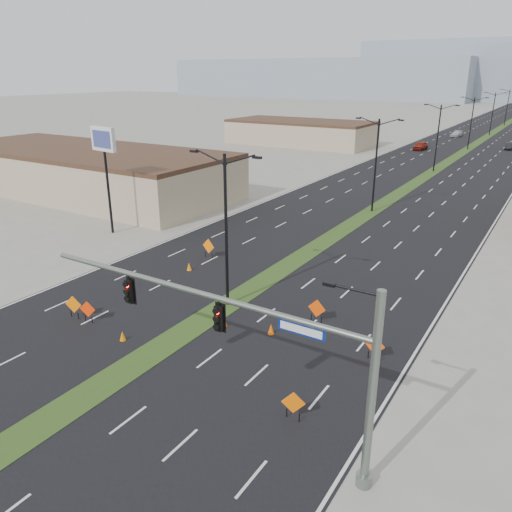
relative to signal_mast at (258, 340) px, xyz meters
The scene contains 28 objects.
ground 10.01m from the signal_mast, 166.85° to the right, with size 600.00×600.00×0.00m, color gray.
road_surface 98.49m from the signal_mast, 94.99° to the left, with size 25.00×400.00×0.02m, color black.
median_strip 98.49m from the signal_mast, 94.99° to the left, with size 2.00×400.00×0.04m, color #2D4418.
building_sw_near 51.83m from the signal_mast, 147.26° to the left, with size 40.00×16.00×5.00m, color tan.
building_sw_far 92.41m from the signal_mast, 116.04° to the left, with size 30.00×14.00×4.50m, color tan.
mesa_west 306.35m from the signal_mast, 114.82° to the left, with size 180.00×50.00×22.00m, color #8B98AC.
mesa_backdrop 320.53m from the signal_mast, 96.91° to the left, with size 140.00×50.00×32.00m, color #8B98AC.
signal_mast is the anchor object (origin of this frame).
streetlight_0 13.18m from the signal_mast, 130.54° to the left, with size 5.15×0.24×10.02m.
streetlight_1 38.96m from the signal_mast, 102.69° to the left, with size 5.15×0.24×10.02m.
streetlight_2 66.56m from the signal_mast, 97.39° to the left, with size 5.15×0.24×10.02m.
streetlight_3 94.39m from the signal_mast, 95.20° to the left, with size 5.15×0.24×10.02m.
streetlight_4 122.30m from the signal_mast, 94.01° to the left, with size 5.15×0.24×10.02m.
streetlight_5 150.25m from the signal_mast, 93.26° to the left, with size 5.15×0.24×10.02m.
car_left 89.95m from the signal_mast, 100.54° to the left, with size 1.89×4.69×1.60m, color maroon.
car_mid 98.23m from the signal_mast, 90.90° to the left, with size 1.36×3.90×1.29m, color black.
car_far 115.57m from the signal_mast, 97.36° to the left, with size 1.87×4.60×1.33m, color silver.
construction_sign_0 15.38m from the signal_mast, 166.63° to the left, with size 1.03×0.33×1.41m.
construction_sign_1 16.44m from the signal_mast, 167.96° to the left, with size 1.11×0.34×1.52m.
construction_sign_2 22.61m from the signal_mast, 132.32° to the left, with size 1.25×0.20×1.67m.
construction_sign_3 11.78m from the signal_mast, 102.80° to the left, with size 1.16×0.05×1.54m.
construction_sign_4 9.66m from the signal_mast, 76.73° to the left, with size 1.07×0.09×1.43m.
construction_sign_5 4.44m from the signal_mast, 71.84° to the left, with size 1.02×0.43×1.43m.
cone_0 12.21m from the signal_mast, 165.16° to the left, with size 0.36×0.36×0.60m, color orange.
cone_1 11.15m from the signal_mast, 133.36° to the left, with size 0.40×0.40×0.66m, color #E04504.
cone_2 10.11m from the signal_mast, 116.89° to the left, with size 0.39×0.39×0.65m, color #F15805.
cone_3 20.36m from the signal_mast, 137.43° to the left, with size 0.38×0.38×0.63m, color orange.
pole_sign_west 32.28m from the signal_mast, 147.64° to the left, with size 3.26×0.80×9.96m.
Camera 1 is at (17.48, -12.51, 14.55)m, focal length 35.00 mm.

